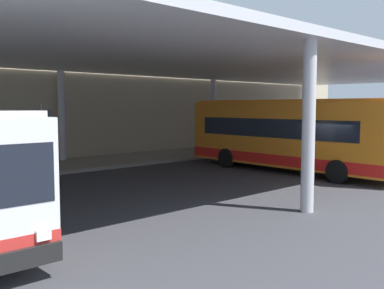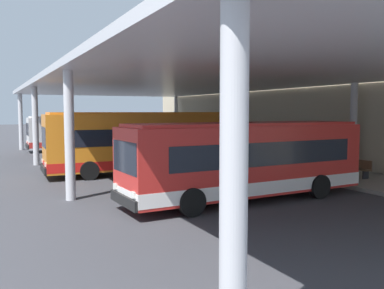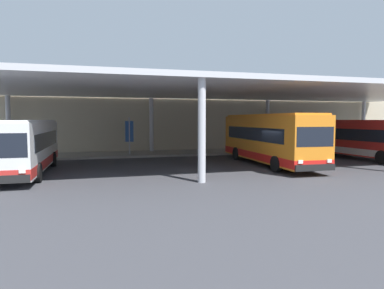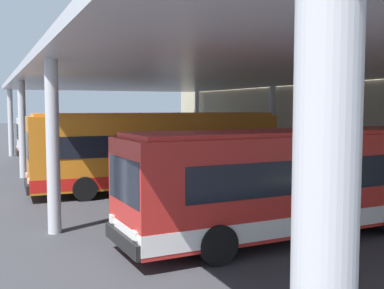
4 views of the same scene
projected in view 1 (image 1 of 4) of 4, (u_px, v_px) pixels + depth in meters
ground_plane at (334, 179)px, 19.68m from camera, size 200.00×200.00×0.00m
platform_kerb at (166, 156)px, 28.22m from camera, size 42.00×4.50×0.18m
station_building_facade at (135, 95)px, 30.24m from camera, size 48.00×1.60×7.99m
canopy_shelter at (241, 67)px, 23.22m from camera, size 40.00×17.00×5.55m
bus_second_bay at (288, 135)px, 21.91m from camera, size 3.01×11.41×3.57m
bus_middle_bay at (354, 131)px, 28.79m from camera, size 3.03×10.63×3.17m
bench_waiting at (245, 140)px, 33.61m from camera, size 1.80×0.45×0.92m
trash_bin at (269, 138)px, 35.99m from camera, size 0.52×0.52×0.98m
banner_sign at (42, 132)px, 21.67m from camera, size 0.70×0.12×3.20m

